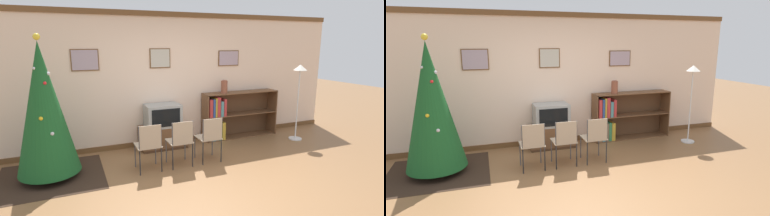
{
  "view_description": "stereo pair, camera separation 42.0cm",
  "coord_description": "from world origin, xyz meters",
  "views": [
    {
      "loc": [
        -1.8,
        -3.66,
        2.1
      ],
      "look_at": [
        0.23,
        1.21,
        0.95
      ],
      "focal_mm": 28.0,
      "sensor_mm": 36.0,
      "label": 1
    },
    {
      "loc": [
        -1.41,
        -3.8,
        2.1
      ],
      "look_at": [
        0.23,
        1.21,
        0.95
      ],
      "focal_mm": 28.0,
      "sensor_mm": 36.0,
      "label": 2
    }
  ],
  "objects": [
    {
      "name": "area_rug",
      "position": [
        -2.17,
        1.28,
        0.0
      ],
      "size": [
        1.6,
        1.48,
        0.01
      ],
      "color": "#332319",
      "rests_on": "ground_plane"
    },
    {
      "name": "wall_back",
      "position": [
        -0.0,
        2.24,
        1.35
      ],
      "size": [
        8.3,
        0.11,
        2.7
      ],
      "color": "beige",
      "rests_on": "ground_plane"
    },
    {
      "name": "vase",
      "position": [
        1.29,
        1.96,
        1.17
      ],
      "size": [
        0.14,
        0.14,
        0.28
      ],
      "color": "brown",
      "rests_on": "bookshelf"
    },
    {
      "name": "christmas_tree",
      "position": [
        -2.17,
        1.28,
        1.11
      ],
      "size": [
        0.93,
        0.93,
        2.23
      ],
      "color": "maroon",
      "rests_on": "area_rug"
    },
    {
      "name": "bookshelf",
      "position": [
        1.41,
        2.0,
        0.5
      ],
      "size": [
        1.77,
        0.36,
        1.03
      ],
      "color": "brown",
      "rests_on": "ground_plane"
    },
    {
      "name": "television",
      "position": [
        -0.11,
        1.93,
        0.68
      ],
      "size": [
        0.69,
        0.46,
        0.45
      ],
      "color": "#9E9E99",
      "rests_on": "tv_console"
    },
    {
      "name": "standing_lamp",
      "position": [
        2.76,
        1.33,
        1.26
      ],
      "size": [
        0.28,
        0.28,
        1.65
      ],
      "color": "silver",
      "rests_on": "ground_plane"
    },
    {
      "name": "folding_chair_right",
      "position": [
        0.45,
        0.9,
        0.47
      ],
      "size": [
        0.4,
        0.4,
        0.82
      ],
      "color": "tan",
      "rests_on": "ground_plane"
    },
    {
      "name": "folding_chair_left",
      "position": [
        -0.66,
        0.9,
        0.47
      ],
      "size": [
        0.4,
        0.4,
        0.82
      ],
      "color": "tan",
      "rests_on": "ground_plane"
    },
    {
      "name": "tv_console",
      "position": [
        -0.11,
        1.93,
        0.23
      ],
      "size": [
        0.94,
        0.48,
        0.45
      ],
      "color": "#4C311E",
      "rests_on": "ground_plane"
    },
    {
      "name": "folding_chair_center",
      "position": [
        -0.11,
        0.9,
        0.47
      ],
      "size": [
        0.4,
        0.4,
        0.82
      ],
      "color": "tan",
      "rests_on": "ground_plane"
    },
    {
      "name": "ground_plane",
      "position": [
        0.0,
        0.0,
        0.0
      ],
      "size": [
        24.0,
        24.0,
        0.0
      ],
      "primitive_type": "plane",
      "color": "brown"
    }
  ]
}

